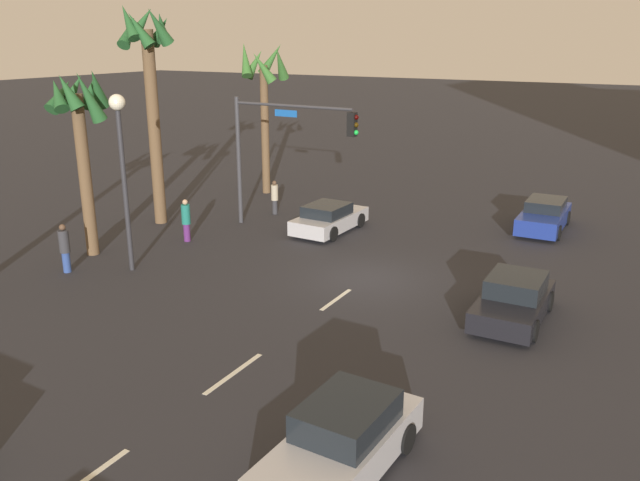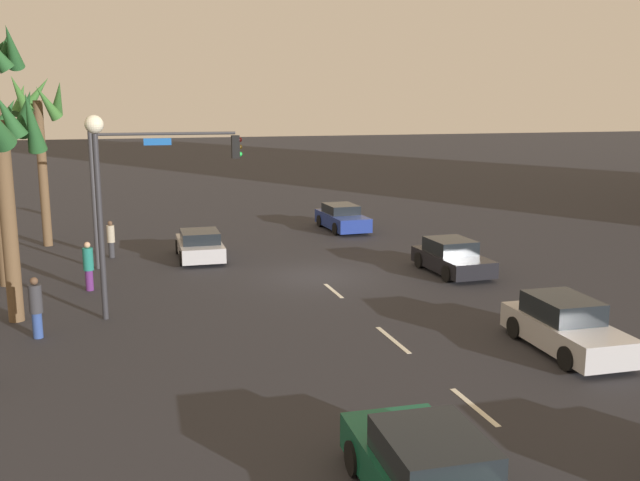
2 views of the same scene
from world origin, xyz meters
name	(u,v)px [view 2 (image 2 of 2)]	position (x,y,z in m)	size (l,w,h in m)	color
ground_plane	(316,276)	(0.00, 0.00, 0.00)	(220.00, 220.00, 0.00)	#28282D
lane_stripe_1	(474,407)	(-12.59, 0.00, 0.01)	(2.09, 0.14, 0.01)	silver
lane_stripe_2	(393,340)	(-7.86, 0.00, 0.01)	(2.38, 0.14, 0.01)	silver
lane_stripe_3	(333,291)	(-2.28, 0.00, 0.01)	(2.00, 0.14, 0.01)	silver
car_1	(427,472)	(-15.95, 2.75, 0.65)	(4.26, 2.08, 1.42)	#0F5138
car_2	(452,258)	(-1.00, -5.37, 0.61)	(3.93, 1.97, 1.33)	black
car_3	(342,218)	(9.41, -4.24, 0.63)	(4.28, 1.93, 1.34)	navy
car_4	(565,327)	(-9.99, -4.19, 0.66)	(4.25, 1.95, 1.45)	#B7B7BC
car_5	(200,245)	(4.49, 3.92, 0.59)	(4.05, 2.01, 1.26)	#B7B7BC
traffic_signal	(149,171)	(3.72, 5.98, 3.94)	(0.47, 6.12, 5.69)	#38383D
streetlamp	(97,179)	(-3.39, 7.89, 4.42)	(0.56, 0.56, 6.34)	#2D2D33
pedestrian_0	(36,306)	(-4.72, 9.77, 0.95)	(0.46, 0.46, 1.80)	#2D478C
pedestrian_1	(88,265)	(0.34, 8.43, 0.94)	(0.51, 0.51, 1.79)	#59266B
pedestrian_2	(111,238)	(5.81, 7.61, 0.86)	(0.41, 0.41, 1.63)	#333338
palm_tree_1	(38,121)	(9.41, 10.49, 5.85)	(2.65, 2.74, 8.01)	brown
palm_tree_2	(5,151)	(-2.81, 10.48, 5.28)	(2.23, 2.42, 7.20)	brown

